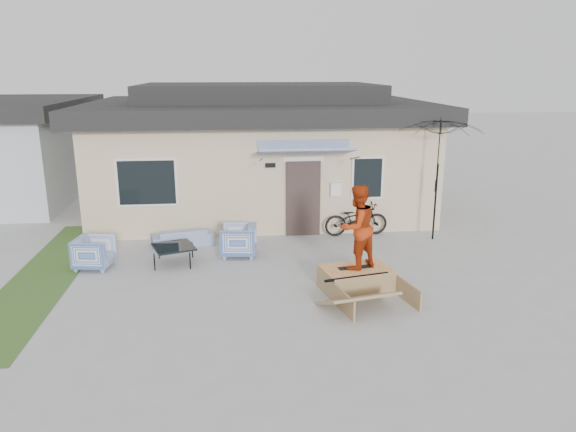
{
  "coord_description": "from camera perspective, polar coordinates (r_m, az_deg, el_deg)",
  "views": [
    {
      "loc": [
        -0.93,
        -9.92,
        4.54
      ],
      "look_at": [
        0.3,
        1.8,
        1.3
      ],
      "focal_mm": 33.62,
      "sensor_mm": 36.0,
      "label": 1
    }
  ],
  "objects": [
    {
      "name": "loveseat",
      "position": [
        14.48,
        -11.09,
        -1.89
      ],
      "size": [
        1.66,
        0.81,
        0.62
      ],
      "primitive_type": "imported",
      "rotation": [
        0.0,
        0.0,
        3.37
      ],
      "color": "#3256A4",
      "rests_on": "ground"
    },
    {
      "name": "grass_strip",
      "position": [
        13.45,
        -24.23,
        -5.76
      ],
      "size": [
        1.4,
        8.0,
        0.01
      ],
      "primitive_type": "cube",
      "color": "#345723",
      "rests_on": "ground"
    },
    {
      "name": "armchair_right",
      "position": [
        13.49,
        -5.29,
        -2.41
      ],
      "size": [
        0.88,
        0.93,
        0.87
      ],
      "primitive_type": "imported",
      "rotation": [
        0.0,
        0.0,
        -1.68
      ],
      "color": "#3256A4",
      "rests_on": "ground"
    },
    {
      "name": "bicycle",
      "position": [
        15.14,
        7.23,
        0.07
      ],
      "size": [
        1.83,
        0.73,
        1.15
      ],
      "primitive_type": "imported",
      "rotation": [
        0.0,
        0.0,
        1.63
      ],
      "color": "black",
      "rests_on": "ground"
    },
    {
      "name": "skateboard",
      "position": [
        11.5,
        7.17,
        -5.37
      ],
      "size": [
        0.77,
        0.29,
        0.05
      ],
      "primitive_type": "cube",
      "rotation": [
        0.0,
        0.0,
        0.14
      ],
      "color": "black",
      "rests_on": "skate_ramp"
    },
    {
      "name": "armchair_left",
      "position": [
        13.4,
        -19.82,
        -3.5
      ],
      "size": [
        0.87,
        0.91,
        0.83
      ],
      "primitive_type": "imported",
      "rotation": [
        0.0,
        0.0,
        1.41
      ],
      "color": "#3256A4",
      "rests_on": "ground"
    },
    {
      "name": "skate_ramp",
      "position": [
        11.55,
        7.22,
        -6.64
      ],
      "size": [
        1.77,
        2.13,
        0.47
      ],
      "primitive_type": null,
      "rotation": [
        0.0,
        0.0,
        0.22
      ],
      "color": "#91744C",
      "rests_on": "ground"
    },
    {
      "name": "skater",
      "position": [
        11.21,
        7.32,
        -1.02
      ],
      "size": [
        1.09,
        1.02,
        1.77
      ],
      "primitive_type": "imported",
      "rotation": [
        0.0,
        0.0,
        3.69
      ],
      "color": "#AB310E",
      "rests_on": "skateboard"
    },
    {
      "name": "ground",
      "position": [
        10.95,
        -0.59,
        -9.13
      ],
      "size": [
        90.0,
        90.0,
        0.0
      ],
      "primitive_type": "plane",
      "color": "#A5A5A5",
      "rests_on": "ground"
    },
    {
      "name": "house",
      "position": [
        18.12,
        -3.01,
        7.11
      ],
      "size": [
        10.8,
        8.49,
        4.1
      ],
      "color": "beige",
      "rests_on": "ground"
    },
    {
      "name": "patio_umbrella",
      "position": [
        14.95,
        15.49,
        4.05
      ],
      "size": [
        2.64,
        2.51,
        2.2
      ],
      "color": "black",
      "rests_on": "ground"
    },
    {
      "name": "coffee_table",
      "position": [
        13.21,
        -11.96,
        -4.04
      ],
      "size": [
        1.16,
        1.16,
        0.45
      ],
      "primitive_type": "cube",
      "rotation": [
        0.0,
        0.0,
        0.34
      ],
      "color": "black",
      "rests_on": "ground"
    }
  ]
}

